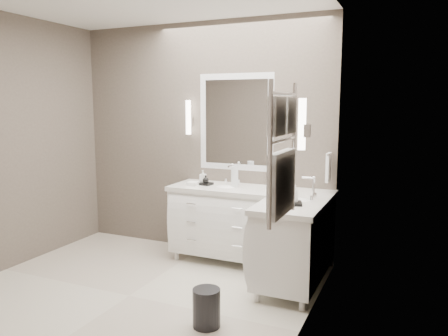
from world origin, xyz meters
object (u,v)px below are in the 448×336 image
at_px(vanity_right, 296,236).
at_px(towel_ladder, 282,160).
at_px(waste_bin, 206,308).
at_px(vanity_back, 227,218).

height_order(vanity_right, towel_ladder, towel_ladder).
distance_m(vanity_right, waste_bin, 1.24).
xyz_separation_m(vanity_right, towel_ladder, (0.23, -1.30, 0.91)).
xyz_separation_m(towel_ladder, waste_bin, (-0.65, 0.19, -1.24)).
relative_size(vanity_right, waste_bin, 4.00).
relative_size(vanity_back, towel_ladder, 1.38).
height_order(vanity_right, waste_bin, vanity_right).
distance_m(vanity_back, vanity_right, 0.93).
relative_size(towel_ladder, waste_bin, 2.90).
bearing_deg(waste_bin, vanity_right, 69.08).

